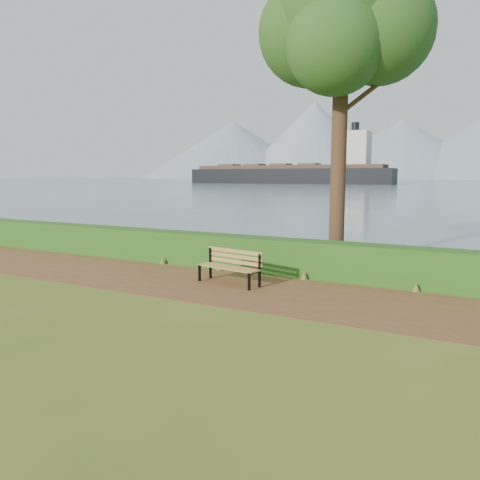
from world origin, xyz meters
The scene contains 8 objects.
ground centered at (0.00, 0.00, 0.00)m, with size 140.00×140.00×0.00m, color #48601B.
path centered at (0.00, 0.30, 0.01)m, with size 40.00×3.40×0.01m, color brown.
hedge centered at (0.00, 2.60, 0.50)m, with size 32.00×0.85×1.00m, color #1A4F16.
water centered at (0.00, 260.00, 0.01)m, with size 700.00×510.00×0.00m, color #496675.
mountains centered at (-9.17, 406.05, 27.70)m, with size 585.00×190.00×70.00m.
bench centered at (0.06, 0.69, 0.52)m, with size 1.86×0.84×0.90m.
tree centered at (1.92, 3.87, 7.22)m, with size 5.05×4.24×9.72m.
cargo_ship centered at (-52.17, 138.53, 3.16)m, with size 69.90×12.21×21.16m.
Camera 1 is at (5.93, -9.84, 2.83)m, focal length 35.00 mm.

